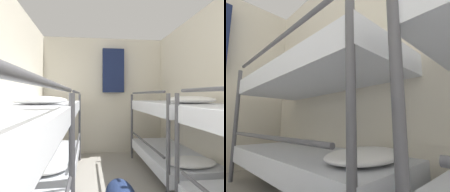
{
  "view_description": "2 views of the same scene",
  "coord_description": "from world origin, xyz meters",
  "views": [
    {
      "loc": [
        -0.35,
        0.5,
        1.21
      ],
      "look_at": [
        -0.04,
        3.08,
        1.21
      ],
      "focal_mm": 32.0,
      "sensor_mm": 36.0,
      "label": 1
    },
    {
      "loc": [
        -0.03,
        2.05,
        0.61
      ],
      "look_at": [
        0.75,
        2.87,
        0.8
      ],
      "focal_mm": 28.0,
      "sensor_mm": 36.0,
      "label": 2
    }
  ],
  "objects": [
    {
      "name": "wall_right",
      "position": [
        1.28,
        2.36,
        1.21
      ],
      "size": [
        0.06,
        4.84,
        2.43
      ],
      "color": "beige",
      "rests_on": "ground_plane"
    },
    {
      "name": "bunk_stack_right_far",
      "position": [
        0.87,
        3.35,
        0.68
      ],
      "size": [
        0.77,
        1.8,
        1.27
      ],
      "color": "#4C4C51",
      "rests_on": "ground_plane"
    }
  ]
}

